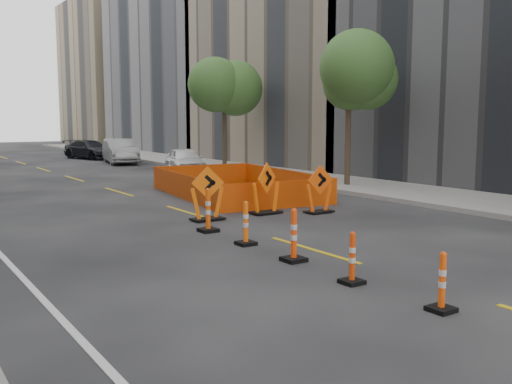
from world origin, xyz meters
TOP-DOWN VIEW (x-y plane):
  - ground_plane at (0.00, 0.00)m, footprint 140.00×140.00m
  - sidewalk_right at (9.00, 12.00)m, footprint 4.00×90.00m
  - bld_right_c at (17.00, 23.80)m, footprint 12.00×16.00m
  - bld_right_d at (17.00, 40.20)m, footprint 12.00×18.00m
  - bld_right_e at (17.00, 58.60)m, footprint 12.00×14.00m
  - tree_r_b at (8.40, 12.00)m, footprint 2.80×2.80m
  - tree_r_c at (8.40, 22.00)m, footprint 2.80×2.80m
  - channelizer_3 at (-0.98, -0.20)m, footprint 0.36×0.36m
  - channelizer_4 at (-1.08, 1.61)m, footprint 0.37×0.37m
  - channelizer_5 at (-0.98, 3.42)m, footprint 0.43×0.43m
  - channelizer_6 at (-0.96, 5.23)m, footprint 0.40×0.40m
  - channelizer_7 at (-0.94, 7.04)m, footprint 0.44×0.44m
  - chevron_sign_left at (-0.15, 8.49)m, footprint 1.17×0.92m
  - chevron_sign_center at (1.85, 8.48)m, footprint 1.20×0.97m
  - chevron_sign_right at (3.30, 7.72)m, footprint 1.04×0.71m
  - safety_fence at (3.31, 12.57)m, footprint 5.14×7.66m
  - parked_car_near at (5.64, 21.41)m, footprint 2.55×4.29m
  - parked_car_mid at (5.21, 29.74)m, footprint 2.58×5.03m
  - parked_car_far at (4.93, 35.04)m, footprint 3.17×4.94m

SIDE VIEW (x-z plane):
  - ground_plane at x=0.00m, z-range 0.00..0.00m
  - sidewalk_right at x=9.00m, z-range 0.00..0.15m
  - safety_fence at x=3.31m, z-range 0.00..0.89m
  - channelizer_3 at x=-0.98m, z-range 0.00..0.92m
  - channelizer_4 at x=-1.08m, z-range 0.00..0.93m
  - channelizer_6 at x=-0.96m, z-range 0.00..1.01m
  - channelizer_5 at x=-0.98m, z-range 0.00..1.09m
  - channelizer_7 at x=-0.94m, z-range 0.00..1.13m
  - parked_car_far at x=4.93m, z-range 0.00..1.33m
  - parked_car_near at x=5.64m, z-range 0.00..1.37m
  - chevron_sign_right at x=3.30m, z-range 0.00..1.46m
  - chevron_sign_left at x=-0.15m, z-range 0.00..1.54m
  - chevron_sign_center at x=1.85m, z-range 0.00..1.56m
  - parked_car_mid at x=5.21m, z-range 0.00..1.58m
  - tree_r_b at x=8.40m, z-range 1.55..7.50m
  - tree_r_c at x=8.40m, z-range 1.55..7.50m
  - bld_right_c at x=17.00m, z-range 0.00..14.00m
  - bld_right_e at x=17.00m, z-range 0.00..16.00m
  - bld_right_d at x=17.00m, z-range 0.00..20.00m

